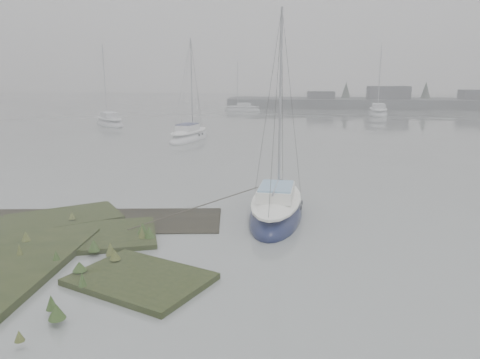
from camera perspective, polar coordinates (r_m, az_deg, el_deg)
name	(u,v)px	position (r m, az deg, el deg)	size (l,w,h in m)	color
ground	(235,134)	(42.38, -0.61, 5.62)	(160.00, 160.00, 0.00)	slate
far_shoreline	(433,103)	(77.25, 22.43, 8.67)	(60.00, 8.00, 4.15)	#4C4F51
sailboat_main	(276,210)	(18.19, 4.45, -3.77)	(2.45, 6.13, 8.45)	#101638
sailboat_white	(189,137)	(38.62, -6.25, 5.21)	(3.31, 6.46, 8.71)	silver
sailboat_far_a	(110,123)	(50.75, -15.62, 6.69)	(5.38, 6.21, 8.79)	#ADB0B6
sailboat_far_b	(378,113)	(62.53, 16.48, 7.79)	(2.88, 6.99, 9.61)	#B7BEC2
sailboat_far_c	(242,109)	(66.56, 0.30, 8.55)	(5.27, 2.11, 7.26)	#B0B6BA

